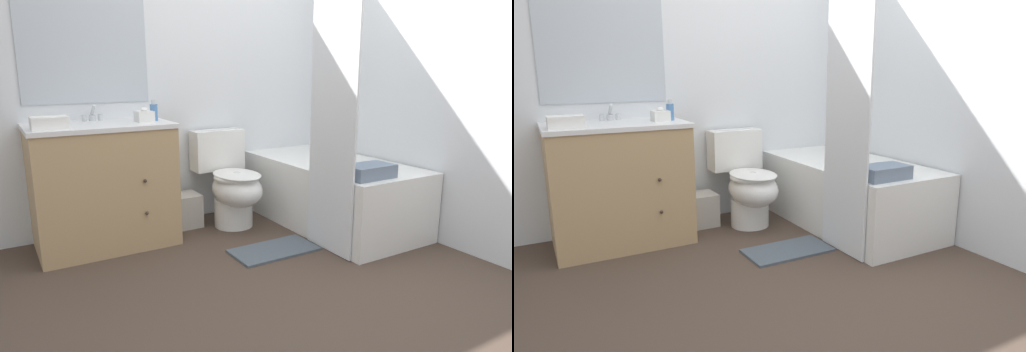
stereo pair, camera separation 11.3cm
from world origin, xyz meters
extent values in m
plane|color=#47382D|center=(0.00, 0.00, 0.00)|extent=(14.00, 14.00, 0.00)
cube|color=silver|center=(0.00, 1.62, 1.25)|extent=(8.00, 0.05, 2.50)
cube|color=#B2BCC6|center=(-0.79, 1.59, 1.44)|extent=(0.87, 0.01, 0.93)
cube|color=silver|center=(1.28, 0.80, 1.25)|extent=(0.05, 2.60, 2.50)
cube|color=tan|center=(-0.79, 1.32, 0.41)|extent=(0.91, 0.55, 0.83)
cube|color=white|center=(-0.79, 1.32, 0.84)|extent=(0.93, 0.57, 0.03)
cylinder|color=white|center=(-0.79, 1.32, 0.80)|extent=(0.32, 0.32, 0.10)
sphere|color=#382D23|center=(-0.58, 1.04, 0.50)|extent=(0.02, 0.02, 0.02)
sphere|color=#382D23|center=(-0.58, 1.04, 0.27)|extent=(0.02, 0.02, 0.02)
cylinder|color=silver|center=(-0.79, 1.52, 0.88)|extent=(0.04, 0.04, 0.04)
cylinder|color=silver|center=(-0.79, 1.48, 0.94)|extent=(0.02, 0.11, 0.09)
cylinder|color=silver|center=(-0.84, 1.52, 0.88)|extent=(0.03, 0.03, 0.04)
cylinder|color=silver|center=(-0.73, 1.52, 0.88)|extent=(0.03, 0.03, 0.04)
cylinder|color=white|center=(0.17, 1.22, 0.11)|extent=(0.30, 0.30, 0.23)
ellipsoid|color=white|center=(0.17, 1.15, 0.31)|extent=(0.36, 0.49, 0.27)
torus|color=white|center=(0.17, 1.15, 0.41)|extent=(0.36, 0.36, 0.04)
cube|color=white|center=(0.17, 1.49, 0.57)|extent=(0.42, 0.18, 0.32)
ellipsoid|color=white|center=(0.17, 1.15, 0.43)|extent=(0.34, 0.46, 0.02)
cube|color=white|center=(0.87, 0.87, 0.26)|extent=(0.75, 1.46, 0.51)
cube|color=#ACB1B2|center=(0.87, 0.87, 0.51)|extent=(0.63, 1.34, 0.01)
cube|color=white|center=(0.48, 0.43, 0.96)|extent=(0.02, 0.44, 1.92)
cube|color=#B7B2A8|center=(-0.19, 1.40, 0.13)|extent=(0.27, 0.23, 0.26)
cube|color=white|center=(-0.49, 1.28, 0.89)|extent=(0.11, 0.13, 0.07)
ellipsoid|color=white|center=(-0.49, 1.28, 0.94)|extent=(0.05, 0.04, 0.03)
cylinder|color=#4C7AB2|center=(-0.41, 1.30, 0.92)|extent=(0.05, 0.05, 0.12)
cylinder|color=silver|center=(-0.41, 1.30, 0.99)|extent=(0.03, 0.03, 0.03)
cube|color=white|center=(-1.11, 1.18, 0.90)|extent=(0.21, 0.15, 0.08)
cube|color=slate|center=(0.70, 0.30, 0.56)|extent=(0.33, 0.20, 0.09)
cube|color=#4C5660|center=(0.16, 0.61, 0.01)|extent=(0.59, 0.31, 0.02)
camera|label=1|loc=(-1.45, -1.83, 1.21)|focal=32.00mm
camera|label=2|loc=(-1.35, -1.89, 1.21)|focal=32.00mm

